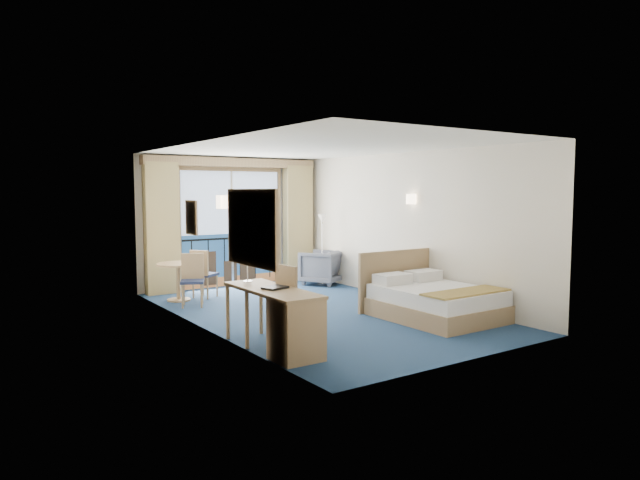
{
  "coord_description": "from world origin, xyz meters",
  "views": [
    {
      "loc": [
        -5.19,
        -7.72,
        2.01
      ],
      "look_at": [
        0.19,
        0.2,
        1.17
      ],
      "focal_mm": 32.0,
      "sensor_mm": 36.0,
      "label": 1
    }
  ],
  "objects_px": {
    "desk": "(291,322)",
    "table_chair_b": "(192,276)",
    "desk_chair": "(294,298)",
    "floor_lamp": "(322,232)",
    "nightstand": "(402,287)",
    "bed": "(433,300)",
    "round_table": "(178,272)",
    "table_chair_a": "(203,271)",
    "armchair": "(322,267)"
  },
  "relations": [
    {
      "from": "desk",
      "to": "table_chair_b",
      "type": "bearing_deg",
      "value": 86.85
    },
    {
      "from": "desk_chair",
      "to": "table_chair_b",
      "type": "bearing_deg",
      "value": -1.24
    },
    {
      "from": "floor_lamp",
      "to": "desk",
      "type": "height_order",
      "value": "floor_lamp"
    },
    {
      "from": "nightstand",
      "to": "desk_chair",
      "type": "height_order",
      "value": "desk_chair"
    },
    {
      "from": "desk_chair",
      "to": "table_chair_b",
      "type": "xyz_separation_m",
      "value": [
        -0.21,
        3.02,
        -0.07
      ]
    },
    {
      "from": "bed",
      "to": "desk_chair",
      "type": "height_order",
      "value": "desk_chair"
    },
    {
      "from": "desk",
      "to": "round_table",
      "type": "relative_size",
      "value": 2.16
    },
    {
      "from": "bed",
      "to": "table_chair_b",
      "type": "relative_size",
      "value": 2.08
    },
    {
      "from": "bed",
      "to": "floor_lamp",
      "type": "xyz_separation_m",
      "value": [
        0.36,
        3.61,
        0.86
      ]
    },
    {
      "from": "nightstand",
      "to": "table_chair_b",
      "type": "relative_size",
      "value": 0.56
    },
    {
      "from": "bed",
      "to": "floor_lamp",
      "type": "relative_size",
      "value": 1.26
    },
    {
      "from": "desk",
      "to": "desk_chair",
      "type": "height_order",
      "value": "desk_chair"
    },
    {
      "from": "nightstand",
      "to": "desk",
      "type": "distance_m",
      "value": 3.97
    },
    {
      "from": "floor_lamp",
      "to": "table_chair_a",
      "type": "bearing_deg",
      "value": -179.96
    },
    {
      "from": "floor_lamp",
      "to": "round_table",
      "type": "xyz_separation_m",
      "value": [
        -3.17,
        0.02,
        -0.61
      ]
    },
    {
      "from": "nightstand",
      "to": "round_table",
      "type": "relative_size",
      "value": 0.66
    },
    {
      "from": "nightstand",
      "to": "round_table",
      "type": "height_order",
      "value": "round_table"
    },
    {
      "from": "floor_lamp",
      "to": "round_table",
      "type": "distance_m",
      "value": 3.22
    },
    {
      "from": "desk",
      "to": "table_chair_b",
      "type": "height_order",
      "value": "table_chair_b"
    },
    {
      "from": "desk_chair",
      "to": "round_table",
      "type": "height_order",
      "value": "desk_chair"
    },
    {
      "from": "desk",
      "to": "nightstand",
      "type": "bearing_deg",
      "value": 28.27
    },
    {
      "from": "desk",
      "to": "bed",
      "type": "bearing_deg",
      "value": 10.78
    },
    {
      "from": "floor_lamp",
      "to": "desk_chair",
      "type": "distance_m",
      "value": 4.65
    },
    {
      "from": "armchair",
      "to": "table_chair_a",
      "type": "height_order",
      "value": "table_chair_a"
    },
    {
      "from": "desk",
      "to": "table_chair_a",
      "type": "xyz_separation_m",
      "value": [
        0.61,
        4.17,
        0.08
      ]
    },
    {
      "from": "nightstand",
      "to": "armchair",
      "type": "distance_m",
      "value": 2.37
    },
    {
      "from": "bed",
      "to": "desk",
      "type": "distance_m",
      "value": 3.02
    },
    {
      "from": "round_table",
      "to": "floor_lamp",
      "type": "bearing_deg",
      "value": -0.39
    },
    {
      "from": "floor_lamp",
      "to": "bed",
      "type": "bearing_deg",
      "value": -95.71
    },
    {
      "from": "round_table",
      "to": "table_chair_b",
      "type": "distance_m",
      "value": 0.58
    },
    {
      "from": "bed",
      "to": "round_table",
      "type": "bearing_deg",
      "value": 127.68
    },
    {
      "from": "desk",
      "to": "round_table",
      "type": "height_order",
      "value": "desk"
    },
    {
      "from": "armchair",
      "to": "table_chair_b",
      "type": "distance_m",
      "value": 3.22
    },
    {
      "from": "nightstand",
      "to": "armchair",
      "type": "bearing_deg",
      "value": 93.33
    },
    {
      "from": "table_chair_a",
      "to": "bed",
      "type": "bearing_deg",
      "value": -179.85
    },
    {
      "from": "desk_chair",
      "to": "round_table",
      "type": "bearing_deg",
      "value": -1.16
    },
    {
      "from": "round_table",
      "to": "table_chair_a",
      "type": "height_order",
      "value": "table_chair_a"
    },
    {
      "from": "round_table",
      "to": "table_chair_a",
      "type": "bearing_deg",
      "value": -2.89
    },
    {
      "from": "desk_chair",
      "to": "table_chair_a",
      "type": "distance_m",
      "value": 3.58
    },
    {
      "from": "nightstand",
      "to": "table_chair_b",
      "type": "xyz_separation_m",
      "value": [
        -3.29,
        1.74,
        0.26
      ]
    },
    {
      "from": "armchair",
      "to": "round_table",
      "type": "distance_m",
      "value": 3.2
    },
    {
      "from": "table_chair_a",
      "to": "nightstand",
      "type": "bearing_deg",
      "value": -161.45
    },
    {
      "from": "round_table",
      "to": "table_chair_b",
      "type": "bearing_deg",
      "value": -85.58
    },
    {
      "from": "bed",
      "to": "armchair",
      "type": "height_order",
      "value": "bed"
    },
    {
      "from": "table_chair_a",
      "to": "table_chair_b",
      "type": "height_order",
      "value": "same"
    },
    {
      "from": "armchair",
      "to": "desk_chair",
      "type": "height_order",
      "value": "desk_chair"
    },
    {
      "from": "bed",
      "to": "nightstand",
      "type": "height_order",
      "value": "bed"
    },
    {
      "from": "armchair",
      "to": "table_chair_a",
      "type": "relative_size",
      "value": 0.88
    },
    {
      "from": "armchair",
      "to": "desk_chair",
      "type": "distance_m",
      "value": 4.69
    },
    {
      "from": "desk",
      "to": "round_table",
      "type": "distance_m",
      "value": 4.2
    }
  ]
}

